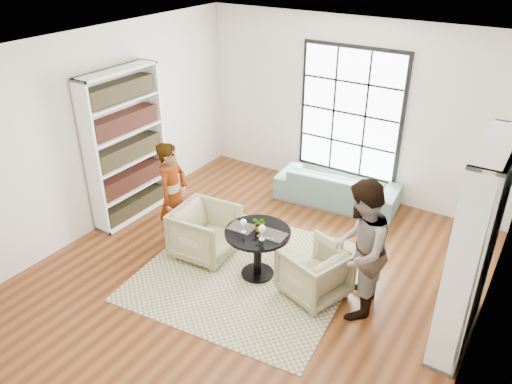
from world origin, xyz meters
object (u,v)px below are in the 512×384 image
Objects in this scene: armchair_right at (314,272)px; person_left at (173,196)px; pedestal_table at (258,244)px; wine_glass_left at (243,223)px; armchair_left at (205,232)px; flower_centerpiece at (260,224)px; wine_glass_right at (262,229)px; person_right at (359,250)px; sofa at (337,187)px.

armchair_right is 2.30m from person_left.
wine_glass_left reaches higher than pedestal_table.
flower_centerpiece is at bearing -94.22° from armchair_left.
wine_glass_right is at bearing -41.45° from pedestal_table.
pedestal_table is at bearing -98.71° from person_right.
armchair_right is at bearing -100.83° from person_right.
wine_glass_right is at bearing 86.48° from sofa.
person_left is at bearing 179.54° from pedestal_table.
armchair_right reaches higher than sofa.
pedestal_table reaches higher than sofa.
sofa is 2.70× the size of armchair_right.
person_right is at bearing 6.07° from wine_glass_left.
person_left is at bearing 84.95° from armchair_left.
sofa is 2.60m from armchair_left.
wine_glass_right reaches higher than armchair_left.
wine_glass_right is (0.14, -0.13, 0.34)m from pedestal_table.
person_right reaches higher than sofa.
armchair_right is 0.77m from person_right.
flower_centerpiece is (0.02, 0.02, 0.29)m from pedestal_table.
person_right is 8.40× the size of wine_glass_right.
person_right reaches higher than flower_centerpiece.
sofa is 9.72× the size of wine_glass_right.
person_left is at bearing -179.48° from flower_centerpiece.
person_left is at bearing 174.59° from wine_glass_left.
person_right is at bearing 113.33° from sofa.
wine_glass_left is at bearing -104.43° from armchair_left.
flower_centerpiece is at bearing 83.60° from sofa.
pedestal_table is 0.54× the size of person_left.
wine_glass_right is (0.09, -2.56, 0.55)m from sofa.
pedestal_table is 0.84m from armchair_right.
armchair_left reaches higher than sofa.
flower_centerpiece reaches higher than wine_glass_left.
wine_glass_right reaches higher than armchair_right.
sofa is at bearing -162.07° from person_right.
armchair_right is at bearing 14.79° from wine_glass_right.
flower_centerpiece is at bearing -68.97° from armchair_right.
wine_glass_left is (-0.21, -2.55, 0.54)m from sofa.
pedestal_table is 0.43× the size of sofa.
armchair_left is (-0.95, -2.42, 0.08)m from sofa.
person_right is at bearing 109.17° from armchair_right.
wine_glass_left is (-0.15, -0.11, 0.33)m from pedestal_table.
armchair_right is 0.43× the size of person_right.
armchair_left is 1.09× the size of armchair_right.
person_right reaches higher than wine_glass_right.
pedestal_table is at bearing 83.20° from sofa.
armchair_right is 3.58× the size of flower_centerpiece.
armchair_right is 3.89× the size of wine_glass_left.
sofa is at bearing 89.03° from flower_centerpiece.
person_right reaches higher than person_left.
armchair_right is (1.71, 0.04, -0.03)m from armchair_left.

